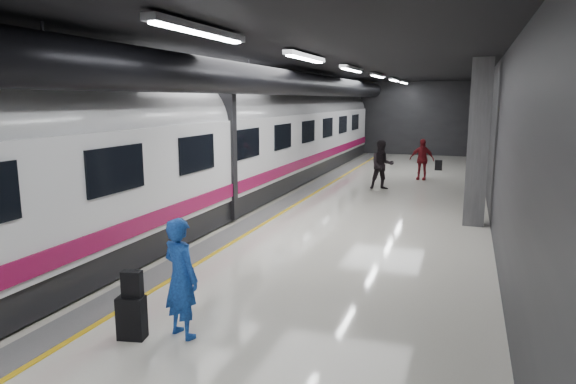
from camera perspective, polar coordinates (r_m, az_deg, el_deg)
The scene contains 9 objects.
ground at distance 13.90m, azimuth 0.74°, elevation -3.98°, with size 40.00×40.00×0.00m, color silver.
platform_hall at distance 14.47m, azimuth 0.91°, elevation 10.73°, with size 10.02×40.02×4.51m.
train at distance 14.89m, azimuth -11.21°, elevation 4.87°, with size 3.05×38.00×4.05m.
traveler_main at distance 7.65m, azimuth -11.83°, elevation -9.31°, with size 0.65×0.43×1.78m, color blue.
suitcase_main at distance 7.95m, azimuth -16.97°, elevation -13.22°, with size 0.39×0.24×0.63m, color black.
shoulder_bag at distance 7.78m, azimuth -16.94°, elevation -9.74°, with size 0.29×0.15×0.38m, color black.
traveler_far_a at distance 19.95m, azimuth 10.40°, elevation 2.97°, with size 0.91×0.71×1.88m, color black.
traveler_far_b at distance 22.77m, azimuth 14.64°, elevation 3.53°, with size 1.03×0.43×1.76m, color maroon.
suitcase_far at distance 26.12m, azimuth 16.38°, elevation 2.88°, with size 0.34×0.22×0.49m, color black.
Camera 1 is at (4.29, -12.77, 3.43)m, focal length 32.00 mm.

